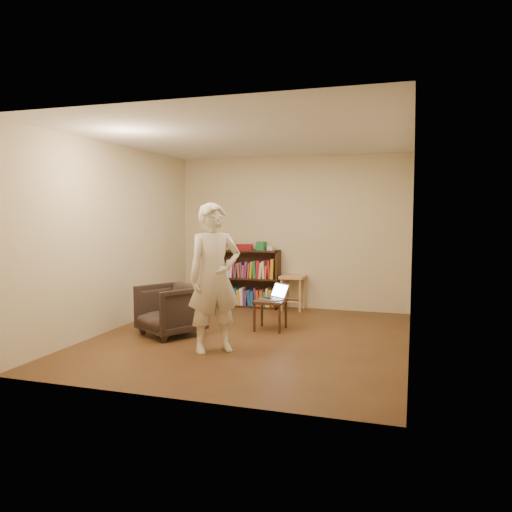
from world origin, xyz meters
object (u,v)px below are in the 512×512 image
(bookshelf, at_px, (246,282))
(side_table, at_px, (270,305))
(laptop, at_px, (275,296))
(person, at_px, (214,278))
(stool, at_px, (293,282))
(armchair, at_px, (170,310))

(bookshelf, xyz_separation_m, side_table, (0.89, -1.57, -0.09))
(laptop, height_order, person, person)
(laptop, bearing_deg, side_table, -85.89)
(bookshelf, bearing_deg, stool, -4.27)
(stool, height_order, laptop, laptop)
(stool, distance_m, person, 2.80)
(bookshelf, xyz_separation_m, laptop, (0.93, -1.50, 0.04))
(armchair, relative_size, laptop, 1.69)
(bookshelf, height_order, side_table, bookshelf)
(armchair, distance_m, side_table, 1.39)
(bookshelf, distance_m, person, 2.91)
(bookshelf, distance_m, stool, 0.86)
(stool, relative_size, armchair, 0.78)
(side_table, distance_m, laptop, 0.15)
(bookshelf, relative_size, stool, 2.06)
(stool, xyz_separation_m, armchair, (-1.17, -2.19, -0.13))
(armchair, relative_size, side_table, 1.77)
(bookshelf, xyz_separation_m, stool, (0.86, -0.06, 0.03))
(bookshelf, xyz_separation_m, person, (0.56, -2.82, 0.44))
(side_table, bearing_deg, bookshelf, 119.56)
(bookshelf, relative_size, side_table, 2.83)
(side_table, height_order, laptop, laptop)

